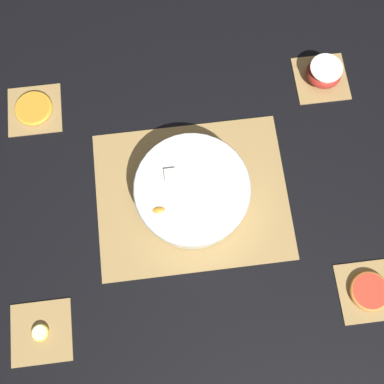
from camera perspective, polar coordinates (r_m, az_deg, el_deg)
ground_plane at (r=1.03m, az=0.00°, el=-0.49°), size 6.00×6.00×0.00m
bamboo_mat_center at (r=1.03m, az=0.00°, el=-0.44°), size 0.44×0.35×0.01m
coaster_mat_near_left at (r=1.19m, az=16.06°, el=13.70°), size 0.13×0.13×0.01m
coaster_mat_near_right at (r=1.17m, az=-19.36°, el=9.83°), size 0.13×0.13×0.01m
coaster_mat_far_left at (r=1.07m, az=21.46°, el=-11.67°), size 0.13×0.13×0.01m
coaster_mat_far_right at (r=1.05m, az=-18.60°, el=-16.55°), size 0.13×0.13×0.01m
fruit_salad_bowl at (r=0.99m, az=-0.00°, el=0.20°), size 0.26×0.26×0.08m
apple_half at (r=1.17m, az=16.43°, el=14.35°), size 0.08×0.08×0.05m
orange_slice_whole at (r=1.16m, az=-19.49°, el=10.00°), size 0.09×0.09×0.01m
banana_coin_single at (r=1.04m, az=-18.73°, el=-16.55°), size 0.04×0.04×0.01m
grapefruit_slice at (r=1.06m, az=21.63°, el=-11.63°), size 0.09×0.09×0.01m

